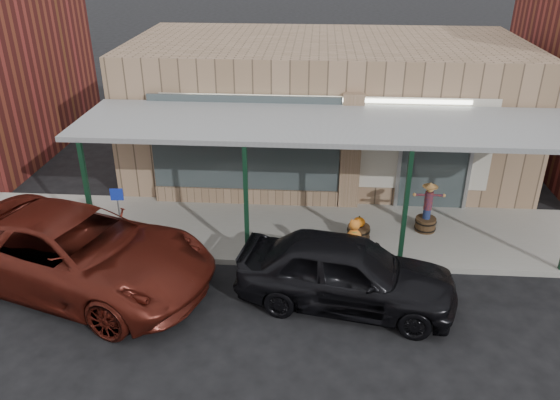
# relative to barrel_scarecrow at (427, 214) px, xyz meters

# --- Properties ---
(ground) EXTENTS (120.00, 120.00, 0.00)m
(ground) POSITION_rel_barrel_scarecrow_xyz_m (-2.66, -3.79, -0.61)
(ground) COLOR black
(ground) RESTS_ON ground
(sidewalk) EXTENTS (40.00, 3.20, 0.15)m
(sidewalk) POSITION_rel_barrel_scarecrow_xyz_m (-2.66, -0.19, -0.54)
(sidewalk) COLOR gray
(sidewalk) RESTS_ON ground
(storefront) EXTENTS (12.00, 6.25, 4.20)m
(storefront) POSITION_rel_barrel_scarecrow_xyz_m (-2.66, 4.37, 1.48)
(storefront) COLOR #95755B
(storefront) RESTS_ON ground
(awning) EXTENTS (12.00, 3.00, 3.04)m
(awning) POSITION_rel_barrel_scarecrow_xyz_m (-2.66, -0.23, 2.40)
(awning) COLOR slate
(awning) RESTS_ON ground
(block_buildings_near) EXTENTS (61.00, 8.00, 8.00)m
(block_buildings_near) POSITION_rel_barrel_scarecrow_xyz_m (-0.66, 5.41, 3.15)
(block_buildings_near) COLOR maroon
(block_buildings_near) RESTS_ON ground
(barrel_scarecrow) EXTENTS (0.82, 0.65, 1.37)m
(barrel_scarecrow) POSITION_rel_barrel_scarecrow_xyz_m (0.00, 0.00, 0.00)
(barrel_scarecrow) COLOR #472E1C
(barrel_scarecrow) RESTS_ON sidewalk
(barrel_pumpkin) EXTENTS (0.66, 0.66, 0.67)m
(barrel_pumpkin) POSITION_rel_barrel_scarecrow_xyz_m (-1.77, -0.61, -0.22)
(barrel_pumpkin) COLOR #472E1C
(barrel_pumpkin) RESTS_ON sidewalk
(handicap_sign) EXTENTS (0.31, 0.05, 1.50)m
(handicap_sign) POSITION_rel_barrel_scarecrow_xyz_m (-7.66, -1.19, 0.50)
(handicap_sign) COLOR gray
(handicap_sign) RESTS_ON sidewalk
(parked_sedan) EXTENTS (4.83, 2.64, 1.61)m
(parked_sedan) POSITION_rel_barrel_scarecrow_xyz_m (-2.19, -3.06, 0.17)
(parked_sedan) COLOR black
(parked_sedan) RESTS_ON ground
(car_maroon) EXTENTS (6.80, 4.62, 1.73)m
(car_maroon) POSITION_rel_barrel_scarecrow_xyz_m (-8.10, -2.79, 0.25)
(car_maroon) COLOR #511810
(car_maroon) RESTS_ON ground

